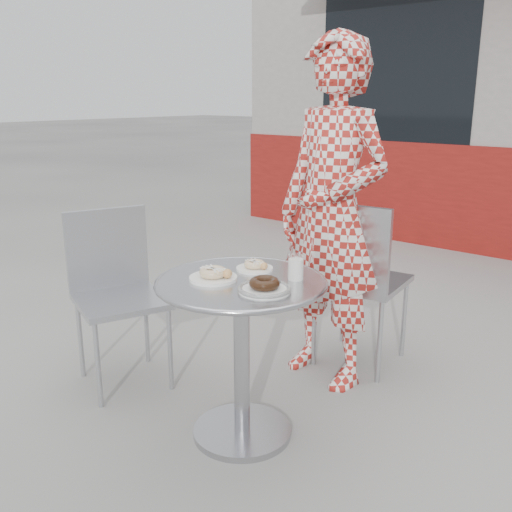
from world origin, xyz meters
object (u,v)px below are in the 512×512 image
Objects in this scene: chair_left at (123,333)px; seated_person at (332,215)px; chair_far at (359,314)px; plate_far at (255,266)px; milk_cup at (296,268)px; plate_checker at (264,287)px; bistro_table at (241,320)px; plate_near at (214,275)px.

seated_person is (0.76, 0.73, 0.60)m from chair_left.
chair_far reaches higher than plate_far.
chair_far is at bearing 100.09° from milk_cup.
milk_cup is (0.01, 0.20, 0.03)m from plate_checker.
bistro_table is 0.25m from plate_checker.
plate_checker is at bearing 4.48° from plate_near.
seated_person reaches higher than bistro_table.
seated_person reaches higher than plate_near.
bistro_table is at bearing 81.81° from chair_far.
bistro_table is 0.24m from plate_far.
plate_far is (-0.07, -0.81, 0.45)m from chair_far.
seated_person is 0.58m from plate_far.
milk_cup is (0.17, 0.15, 0.22)m from bistro_table.
plate_near is at bearing -72.79° from chair_left.
milk_cup is (0.19, -0.56, -0.10)m from seated_person.
seated_person is at bearing 85.28° from plate_near.
plate_far is at bearing 78.35° from chair_far.
plate_checker is 1.97× the size of milk_cup.
plate_checker reaches higher than plate_far.
chair_far is 1.27m from chair_left.
chair_far is 0.95m from milk_cup.
bistro_table is 0.41× the size of seated_person.
chair_far is (0.02, 0.96, -0.26)m from bistro_table.
plate_near reaches higher than bistro_table.
seated_person is 10.93× the size of plate_far.
chair_far is at bearing 83.84° from plate_near.
plate_checker is at bearing -70.68° from chair_left.
seated_person is 0.79m from plate_near.
chair_left reaches higher than plate_checker.
bistro_table is 0.22m from plate_near.
seated_person is at bearing 108.74° from milk_cup.
plate_far is (-0.05, 0.14, 0.19)m from bistro_table.
seated_person is (-0.02, 0.71, 0.33)m from bistro_table.
bistro_table is at bearing -138.49° from milk_cup.
milk_cup is (0.14, -0.81, 0.48)m from chair_far.
chair_far is 0.93m from plate_far.
chair_left reaches higher than bistro_table.
plate_checker is 0.20m from milk_cup.
plate_near is 0.25m from plate_checker.
chair_far is 4.69× the size of plate_near.
plate_checker is (0.18, -0.76, -0.14)m from seated_person.
milk_cup is at bearing 40.22° from plate_near.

